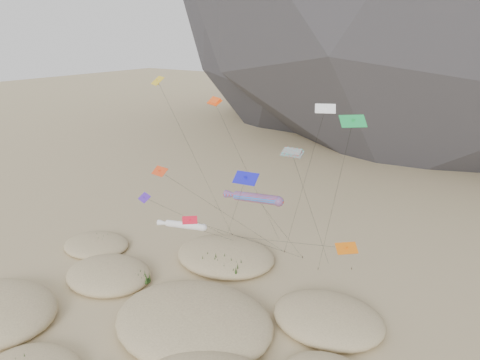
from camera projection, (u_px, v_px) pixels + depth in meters
The scene contains 9 objects.
ground at pixel (154, 337), 48.34m from camera, with size 500.00×500.00×0.00m, color #CCB789.
dunes at pixel (164, 314), 51.08m from camera, with size 49.20×39.05×3.66m.
dune_grass at pixel (164, 313), 51.00m from camera, with size 43.02×27.11×1.54m.
kite_stakes at pixel (276, 252), 66.46m from camera, with size 19.92×3.97×0.30m.
rainbow_tube_kite at pixel (255, 198), 52.49m from camera, with size 7.90×12.21×13.18m.
white_tube_kite at pixel (183, 225), 54.74m from camera, with size 6.66×15.45×9.15m.
orange_parafoil at pixel (215, 103), 55.70m from camera, with size 3.68×13.36×22.66m.
multi_parafoil at pixel (293, 155), 45.37m from camera, with size 2.82×15.37×19.43m.
delta_kites at pixel (241, 160), 50.52m from camera, with size 28.88×20.95×24.92m.
Camera 1 is at (30.55, -28.71, 30.41)m, focal length 35.00 mm.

